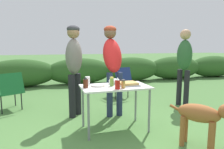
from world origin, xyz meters
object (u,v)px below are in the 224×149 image
at_px(camp_chair_near_hedge, 120,81).
at_px(standing_person_with_beanie, 184,60).
at_px(paper_cup_stack, 87,81).
at_px(spice_jar, 123,84).
at_px(standing_person_in_gray_fleece, 112,59).
at_px(plate_stack, 98,85).
at_px(standing_person_in_olive_jacket, 74,61).
at_px(mixing_bowl, 114,81).
at_px(dog, 203,116).
at_px(camp_chair_green_behind_table, 9,90).
at_px(ketchup_bottle, 117,84).
at_px(food_tray, 128,84).
at_px(folding_table, 115,91).
at_px(relish_jar, 112,82).
at_px(bbq_sauce_bottle, 86,83).

bearing_deg(camp_chair_near_hedge, standing_person_with_beanie, -56.52).
relative_size(paper_cup_stack, spice_jar, 1.11).
relative_size(paper_cup_stack, standing_person_in_gray_fleece, 0.08).
relative_size(plate_stack, standing_person_with_beanie, 0.13).
bearing_deg(standing_person_with_beanie, standing_person_in_olive_jacket, -106.02).
distance_m(mixing_bowl, dog, 1.48).
relative_size(standing_person_in_olive_jacket, camp_chair_green_behind_table, 2.13).
bearing_deg(plate_stack, dog, -39.75).
bearing_deg(ketchup_bottle, mixing_bowl, 79.21).
bearing_deg(food_tray, camp_chair_green_behind_table, 142.87).
bearing_deg(folding_table, relish_jar, 165.43).
relative_size(food_tray, standing_person_in_gray_fleece, 0.18).
xyz_separation_m(food_tray, camp_chair_green_behind_table, (-2.08, 1.57, -0.30)).
bearing_deg(standing_person_in_olive_jacket, standing_person_with_beanie, -51.18).
height_order(mixing_bowl, dog, mixing_bowl).
height_order(food_tray, paper_cup_stack, paper_cup_stack).
relative_size(mixing_bowl, standing_person_in_olive_jacket, 0.11).
distance_m(spice_jar, camp_chair_green_behind_table, 2.63).
distance_m(bbq_sauce_bottle, ketchup_bottle, 0.50).
xyz_separation_m(plate_stack, mixing_bowl, (0.32, 0.14, 0.03)).
bearing_deg(dog, ketchup_bottle, -73.43).
relative_size(spice_jar, relish_jar, 0.88).
xyz_separation_m(paper_cup_stack, dog, (1.36, -1.10, -0.36)).
distance_m(standing_person_with_beanie, dog, 2.10).
relative_size(folding_table, mixing_bowl, 5.78).
bearing_deg(food_tray, bbq_sauce_bottle, 179.32).
bearing_deg(bbq_sauce_bottle, camp_chair_near_hedge, 57.27).
bearing_deg(mixing_bowl, relish_jar, -117.54).
height_order(plate_stack, camp_chair_near_hedge, camp_chair_near_hedge).
bearing_deg(dog, camp_chair_green_behind_table, -79.54).
xyz_separation_m(spice_jar, camp_chair_near_hedge, (0.67, 2.10, -0.34)).
relative_size(folding_table, standing_person_with_beanie, 0.63).
bearing_deg(standing_person_in_gray_fleece, bbq_sauce_bottle, -134.19).
distance_m(mixing_bowl, standing_person_in_olive_jacket, 0.94).
xyz_separation_m(food_tray, paper_cup_stack, (-0.64, 0.18, 0.05)).
bearing_deg(camp_chair_green_behind_table, camp_chair_near_hedge, -19.97).
xyz_separation_m(paper_cup_stack, bbq_sauce_bottle, (-0.06, -0.17, 0.01)).
height_order(spice_jar, relish_jar, relish_jar).
height_order(standing_person_in_gray_fleece, camp_chair_green_behind_table, standing_person_in_gray_fleece).
bearing_deg(relish_jar, food_tray, -5.99).
xyz_separation_m(spice_jar, camp_chair_green_behind_table, (-1.93, 1.75, -0.34)).
height_order(ketchup_bottle, dog, ketchup_bottle).
distance_m(spice_jar, standing_person_in_olive_jacket, 1.26).
relative_size(folding_table, paper_cup_stack, 7.49).
relative_size(folding_table, plate_stack, 4.82).
relative_size(folding_table, standing_person_in_gray_fleece, 0.62).
bearing_deg(camp_chair_near_hedge, mixing_bowl, -125.95).
distance_m(plate_stack, camp_chair_near_hedge, 2.12).
xyz_separation_m(standing_person_with_beanie, dog, (-0.98, -1.76, -0.61)).
xyz_separation_m(standing_person_with_beanie, camp_chair_green_behind_table, (-3.77, 0.74, -0.60)).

